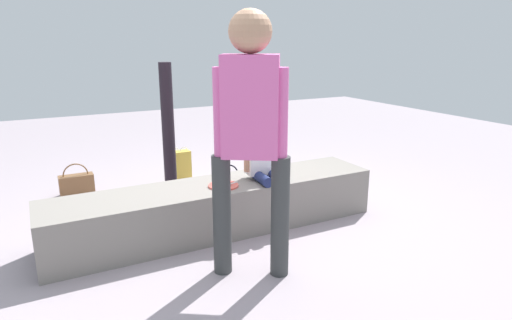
{
  "coord_description": "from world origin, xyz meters",
  "views": [
    {
      "loc": [
        -1.17,
        -2.85,
        1.39
      ],
      "look_at": [
        0.14,
        -0.35,
        0.61
      ],
      "focal_mm": 30.83,
      "sensor_mm": 36.0,
      "label": 1
    }
  ],
  "objects_px": {
    "child_seated": "(262,152)",
    "handbag_brown_canvas": "(77,184)",
    "party_cup_red": "(51,217)",
    "gift_bag": "(180,165)",
    "adult_standing": "(251,123)",
    "water_bottle_near_gift": "(277,180)",
    "cake_box_white": "(267,171)",
    "handbag_black_leather": "(228,188)",
    "cake_plate": "(223,184)"
  },
  "relations": [
    {
      "from": "child_seated",
      "to": "handbag_brown_canvas",
      "type": "xyz_separation_m",
      "value": [
        -1.21,
        1.36,
        -0.48
      ]
    },
    {
      "from": "party_cup_red",
      "to": "gift_bag",
      "type": "bearing_deg",
      "value": 25.7
    },
    {
      "from": "party_cup_red",
      "to": "handbag_brown_canvas",
      "type": "relative_size",
      "value": 0.39
    },
    {
      "from": "adult_standing",
      "to": "handbag_brown_canvas",
      "type": "height_order",
      "value": "adult_standing"
    },
    {
      "from": "gift_bag",
      "to": "water_bottle_near_gift",
      "type": "height_order",
      "value": "gift_bag"
    },
    {
      "from": "child_seated",
      "to": "adult_standing",
      "type": "xyz_separation_m",
      "value": [
        -0.42,
        -0.64,
        0.36
      ]
    },
    {
      "from": "child_seated",
      "to": "handbag_brown_canvas",
      "type": "distance_m",
      "value": 1.88
    },
    {
      "from": "gift_bag",
      "to": "cake_box_white",
      "type": "relative_size",
      "value": 1.02
    },
    {
      "from": "party_cup_red",
      "to": "handbag_brown_canvas",
      "type": "bearing_deg",
      "value": 67.65
    },
    {
      "from": "water_bottle_near_gift",
      "to": "handbag_black_leather",
      "type": "relative_size",
      "value": 0.55
    },
    {
      "from": "water_bottle_near_gift",
      "to": "handbag_black_leather",
      "type": "bearing_deg",
      "value": -169.52
    },
    {
      "from": "child_seated",
      "to": "party_cup_red",
      "type": "xyz_separation_m",
      "value": [
        -1.46,
        0.74,
        -0.52
      ]
    },
    {
      "from": "child_seated",
      "to": "cake_plate",
      "type": "distance_m",
      "value": 0.38
    },
    {
      "from": "party_cup_red",
      "to": "cake_box_white",
      "type": "bearing_deg",
      "value": 8.68
    },
    {
      "from": "handbag_brown_canvas",
      "to": "party_cup_red",
      "type": "bearing_deg",
      "value": -112.35
    },
    {
      "from": "cake_plate",
      "to": "handbag_brown_canvas",
      "type": "relative_size",
      "value": 0.75
    },
    {
      "from": "party_cup_red",
      "to": "handbag_brown_canvas",
      "type": "height_order",
      "value": "handbag_brown_canvas"
    },
    {
      "from": "handbag_brown_canvas",
      "to": "cake_plate",
      "type": "bearing_deg",
      "value": -57.97
    },
    {
      "from": "party_cup_red",
      "to": "cake_box_white",
      "type": "height_order",
      "value": "party_cup_red"
    },
    {
      "from": "gift_bag",
      "to": "handbag_black_leather",
      "type": "relative_size",
      "value": 1.0
    },
    {
      "from": "cake_box_white",
      "to": "party_cup_red",
      "type": "bearing_deg",
      "value": -171.32
    },
    {
      "from": "party_cup_red",
      "to": "cake_box_white",
      "type": "relative_size",
      "value": 0.34
    },
    {
      "from": "child_seated",
      "to": "party_cup_red",
      "type": "distance_m",
      "value": 1.72
    },
    {
      "from": "adult_standing",
      "to": "water_bottle_near_gift",
      "type": "bearing_deg",
      "value": 54.08
    },
    {
      "from": "water_bottle_near_gift",
      "to": "party_cup_red",
      "type": "xyz_separation_m",
      "value": [
        -1.97,
        0.1,
        -0.03
      ]
    },
    {
      "from": "gift_bag",
      "to": "party_cup_red",
      "type": "bearing_deg",
      "value": -154.3
    },
    {
      "from": "water_bottle_near_gift",
      "to": "handbag_brown_canvas",
      "type": "distance_m",
      "value": 1.86
    },
    {
      "from": "cake_plate",
      "to": "water_bottle_near_gift",
      "type": "distance_m",
      "value": 1.12
    },
    {
      "from": "adult_standing",
      "to": "handbag_black_leather",
      "type": "distance_m",
      "value": 1.48
    },
    {
      "from": "adult_standing",
      "to": "gift_bag",
      "type": "distance_m",
      "value": 2.14
    },
    {
      "from": "cake_plate",
      "to": "child_seated",
      "type": "bearing_deg",
      "value": 6.1
    },
    {
      "from": "child_seated",
      "to": "adult_standing",
      "type": "relative_size",
      "value": 0.31
    },
    {
      "from": "water_bottle_near_gift",
      "to": "handbag_black_leather",
      "type": "height_order",
      "value": "handbag_black_leather"
    },
    {
      "from": "party_cup_red",
      "to": "water_bottle_near_gift",
      "type": "bearing_deg",
      "value": -2.86
    },
    {
      "from": "handbag_black_leather",
      "to": "gift_bag",
      "type": "bearing_deg",
      "value": 101.87
    },
    {
      "from": "gift_bag",
      "to": "cake_box_white",
      "type": "xyz_separation_m",
      "value": [
        0.85,
        -0.28,
        -0.1
      ]
    },
    {
      "from": "child_seated",
      "to": "party_cup_red",
      "type": "relative_size",
      "value": 4.17
    },
    {
      "from": "party_cup_red",
      "to": "adult_standing",
      "type": "bearing_deg",
      "value": -52.97
    },
    {
      "from": "cake_box_white",
      "to": "handbag_black_leather",
      "type": "height_order",
      "value": "handbag_black_leather"
    },
    {
      "from": "cake_box_white",
      "to": "adult_standing",
      "type": "bearing_deg",
      "value": -121.76
    },
    {
      "from": "adult_standing",
      "to": "cake_plate",
      "type": "height_order",
      "value": "adult_standing"
    },
    {
      "from": "adult_standing",
      "to": "cake_plate",
      "type": "bearing_deg",
      "value": 81.9
    },
    {
      "from": "cake_box_white",
      "to": "cake_plate",
      "type": "bearing_deg",
      "value": -131.45
    },
    {
      "from": "water_bottle_near_gift",
      "to": "handbag_brown_canvas",
      "type": "height_order",
      "value": "handbag_brown_canvas"
    },
    {
      "from": "child_seated",
      "to": "party_cup_red",
      "type": "bearing_deg",
      "value": 153.12
    },
    {
      "from": "cake_plate",
      "to": "handbag_brown_canvas",
      "type": "height_order",
      "value": "cake_plate"
    },
    {
      "from": "child_seated",
      "to": "handbag_black_leather",
      "type": "distance_m",
      "value": 0.7
    },
    {
      "from": "child_seated",
      "to": "adult_standing",
      "type": "height_order",
      "value": "adult_standing"
    },
    {
      "from": "cake_plate",
      "to": "party_cup_red",
      "type": "height_order",
      "value": "cake_plate"
    },
    {
      "from": "cake_plate",
      "to": "handbag_brown_canvas",
      "type": "distance_m",
      "value": 1.67
    }
  ]
}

